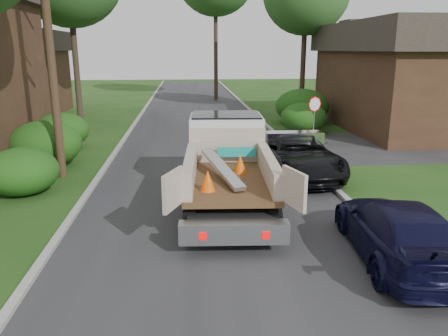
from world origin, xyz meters
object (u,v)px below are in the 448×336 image
house_right (421,75)px  flatbed_truck (227,156)px  utility_pole (49,32)px  stop_sign (314,111)px  house_left_far (8,72)px  navy_suv (398,230)px  black_pickup (296,155)px

house_right → flatbed_truck: house_right is taller
utility_pole → flatbed_truck: 7.61m
stop_sign → house_right: house_right is taller
house_left_far → flatbed_truck: 24.39m
house_left_far → house_right: size_ratio=0.58×
house_right → navy_suv: house_right is taller
flatbed_truck → navy_suv: flatbed_truck is taller
house_right → black_pickup: (-9.77, -9.50, -2.39)m
house_right → flatbed_truck: 17.46m
utility_pole → house_right: (18.48, 9.02, -2.01)m
navy_suv → house_left_far: bearing=-49.2°
flatbed_truck → black_pickup: 3.79m
stop_sign → house_left_far: house_left_far is taller
stop_sign → flatbed_truck: size_ratio=0.37×
house_right → navy_suv: bearing=-119.1°
house_left_far → utility_pole: bearing=-64.8°
house_right → navy_suv: size_ratio=2.74×
stop_sign → house_right: bearing=32.7°
stop_sign → black_pickup: 5.01m
flatbed_truck → navy_suv: 5.70m
utility_pole → black_pickup: (8.71, -0.48, -4.40)m
black_pickup → house_right: bearing=41.1°
utility_pole → navy_suv: bearing=-38.9°
stop_sign → utility_pole: utility_pole is taller
house_left_far → navy_suv: bearing=-54.8°
house_left_far → house_right: house_right is taller
house_left_far → house_right: 27.68m
utility_pole → stop_sign: bearing=20.6°
navy_suv → house_right: bearing=-113.6°
flatbed_truck → navy_suv: size_ratio=1.43×
stop_sign → house_right: size_ratio=0.19×
utility_pole → flatbed_truck: bearing=-26.6°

